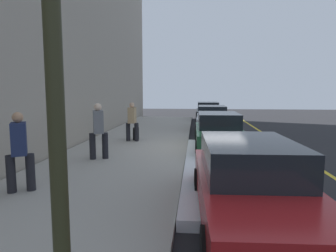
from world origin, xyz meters
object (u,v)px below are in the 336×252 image
Objects in this scene: parked_car_silver at (212,118)px; parked_car_charcoal at (208,112)px; pedestrian_grey_coat at (98,129)px; rolling_suitcase at (136,133)px; pedestrian_navy_coat at (19,150)px; pedestrian_tan_coat at (132,121)px; parked_car_green at (218,132)px; parked_car_red at (250,183)px.

parked_car_charcoal is at bearing -179.97° from parked_car_silver.
rolling_suitcase is (-4.03, 0.44, -0.70)m from pedestrian_grey_coat.
rolling_suitcase is at bearing 171.18° from pedestrian_navy_coat.
pedestrian_navy_coat reaches higher than pedestrian_tan_coat.
parked_car_charcoal is 0.96× the size of parked_car_green.
pedestrian_grey_coat reaches higher than parked_car_red.
parked_car_silver is at bearing 140.01° from rolling_suitcase.
parked_car_silver is at bearing 179.63° from parked_car_green.
parked_car_red is 8.74m from pedestrian_tan_coat.
parked_car_charcoal is 18.67m from parked_car_red.
parked_car_charcoal is 0.96× the size of parked_car_silver.
parked_car_charcoal is 2.56× the size of pedestrian_tan_coat.
parked_car_charcoal and parked_car_green have the same top height.
rolling_suitcase is at bearing -39.99° from parked_car_silver.
parked_car_silver is at bearing 0.03° from parked_car_charcoal.
parked_car_red is 2.75× the size of pedestrian_tan_coat.
rolling_suitcase is (-0.41, 0.09, -0.65)m from pedestrian_tan_coat.
pedestrian_navy_coat is at bearing -8.82° from rolling_suitcase.
parked_car_silver is 5.84m from parked_car_green.
parked_car_green is at bearing -179.55° from parked_car_red.
pedestrian_navy_coat is 1.95× the size of rolling_suitcase.
pedestrian_tan_coat reaches higher than parked_car_silver.
parked_car_red reaches higher than rolling_suitcase.
parked_car_silver is at bearing 153.80° from pedestrian_grey_coat.
parked_car_green is 2.59× the size of pedestrian_navy_coat.
parked_car_green is 0.97× the size of parked_car_red.
pedestrian_navy_coat reaches higher than parked_car_silver.
pedestrian_tan_coat is (-0.99, -3.77, 0.32)m from parked_car_green.
pedestrian_grey_coat is 1.06× the size of pedestrian_tan_coat.
pedestrian_grey_coat is (14.44, -4.17, 0.38)m from parked_car_charcoal.
pedestrian_grey_coat is 3.64m from pedestrian_tan_coat.
parked_car_green is (11.81, -0.03, 0.00)m from parked_car_charcoal.
rolling_suitcase is at bearing -110.78° from parked_car_green.
pedestrian_tan_coat is (-7.85, -3.83, 0.32)m from parked_car_red.
pedestrian_tan_coat is (-3.62, 0.36, -0.06)m from pedestrian_grey_coat.
rolling_suitcase is at bearing -155.64° from parked_car_red.
parked_car_silver is 5.81m from rolling_suitcase.
parked_car_silver is at bearing -179.93° from parked_car_red.
rolling_suitcase is at bearing 173.72° from pedestrian_grey_coat.
parked_car_silver is 9.45m from pedestrian_grey_coat.
parked_car_silver is 0.97× the size of parked_car_red.
rolling_suitcase is (10.41, -3.72, -0.32)m from parked_car_charcoal.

